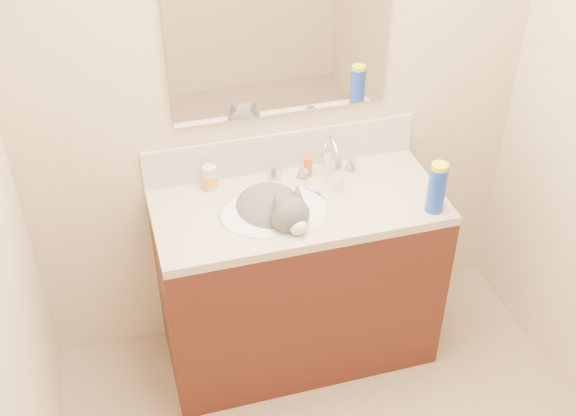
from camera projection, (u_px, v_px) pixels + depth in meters
room_shell at (410, 222)px, 1.84m from camera, size 2.24×2.54×2.52m
vanity_cabinet at (298, 283)px, 3.24m from camera, size 1.20×0.55×0.82m
counter_slab at (299, 206)px, 2.98m from camera, size 1.20×0.55×0.04m
basin at (273, 225)px, 2.96m from camera, size 0.45×0.36×0.14m
faucet at (330, 161)px, 3.06m from camera, size 0.28×0.20×0.21m
cat at (274, 214)px, 2.94m from camera, size 0.41×0.45×0.33m
backsplash at (282, 151)px, 3.12m from camera, size 1.20×0.02×0.18m
mirror at (281, 21)px, 2.76m from camera, size 0.90×0.02×0.80m
pill_bottle at (210, 178)px, 3.02m from camera, size 0.07×0.07×0.11m
pill_label at (210, 179)px, 3.02m from camera, size 0.08×0.08×0.04m
silver_jar at (274, 172)px, 3.09m from camera, size 0.06×0.06×0.06m
amber_bottle at (308, 166)px, 3.10m from camera, size 0.05×0.05×0.09m
toothbrush at (319, 193)px, 3.01m from camera, size 0.08×0.12×0.01m
toothbrush_head at (319, 192)px, 3.01m from camera, size 0.03×0.03×0.02m
spray_can at (436, 190)px, 2.87m from camera, size 0.08×0.08×0.20m
spray_cap at (440, 169)px, 2.81m from camera, size 0.07×0.07×0.04m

